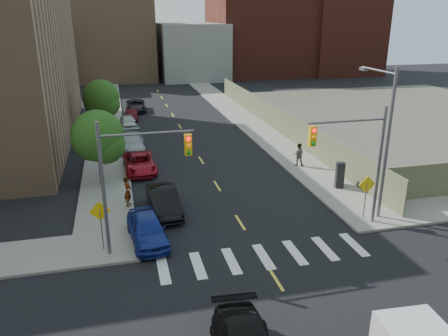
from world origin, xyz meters
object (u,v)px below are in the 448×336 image
parked_car_black (164,201)px  pedestrian_east (298,154)px  parked_car_maroon (132,115)px  payphone (340,175)px  parked_car_red (140,163)px  parked_car_grey (136,106)px  mailbox (339,176)px  pedestrian_west (128,192)px  parked_car_blue (147,229)px  parked_car_silver (132,142)px  parked_car_white (128,122)px

parked_car_black → pedestrian_east: bearing=24.2°
parked_car_maroon → payphone: size_ratio=2.01×
parked_car_maroon → pedestrian_east: bearing=-58.3°
parked_car_red → parked_car_black: bearing=-85.3°
parked_car_black → parked_car_grey: (0.00, 30.84, -0.07)m
mailbox → pedestrian_west: (-14.72, -0.08, 0.31)m
parked_car_blue → parked_car_maroon: bearing=83.2°
pedestrian_east → pedestrian_west: bearing=42.9°
parked_car_red → mailbox: 15.12m
payphone → parked_car_grey: bearing=123.7°
parked_car_red → payphone: 15.11m
parked_car_maroon → mailbox: (13.39, -24.72, 0.17)m
parked_car_black → payphone: payphone is taller
parked_car_black → parked_car_grey: bearing=86.8°
parked_car_blue → pedestrian_east: 15.84m
parked_car_silver → payphone: payphone is taller
parked_car_grey → pedestrian_east: size_ratio=2.81×
parked_car_red → parked_car_maroon: size_ratio=1.35×
parked_car_white → mailbox: bearing=-60.2°
parked_car_red → payphone: size_ratio=2.71×
parked_car_maroon → pedestrian_east: size_ratio=2.03×
pedestrian_east → payphone: bearing=124.0°
parked_car_silver → pedestrian_west: size_ratio=2.84×
parked_car_grey → pedestrian_west: bearing=-93.3°
parked_car_black → payphone: bearing=0.6°
parked_car_blue → mailbox: (13.92, 4.83, 0.01)m
mailbox → parked_car_red: bearing=169.2°
pedestrian_west → parked_car_silver: bearing=14.8°
parked_car_red → pedestrian_east: pedestrian_east is taller
parked_car_grey → pedestrian_east: pedestrian_east is taller
parked_car_black → parked_car_red: (-0.97, 7.98, -0.09)m
parked_car_red → pedestrian_east: 12.58m
parked_car_maroon → mailbox: 28.12m
parked_car_white → pedestrian_west: size_ratio=2.13×
mailbox → parked_car_maroon: bearing=133.6°
parked_car_maroon → pedestrian_east: (12.20, -20.14, 0.45)m
parked_car_blue → parked_car_maroon: (0.54, 29.56, -0.15)m
parked_car_maroon → parked_car_grey: 4.81m
parked_car_red → parked_car_grey: parked_car_grey is taller
parked_car_maroon → pedestrian_east: pedestrian_east is taller
mailbox → parked_car_blue: bearing=-145.7°
parked_car_white → pedestrian_west: pedestrian_west is taller
parked_car_blue → parked_car_silver: 17.16m
parked_car_silver → mailbox: bearing=-41.1°
parked_car_silver → pedestrian_east: 14.91m
parked_car_white → parked_car_maroon: (0.54, 3.76, -0.07)m
parked_car_grey → payphone: size_ratio=2.78×
parked_car_silver → parked_car_maroon: size_ratio=1.44×
parked_car_black → parked_car_red: bearing=93.7°
parked_car_black → pedestrian_east: (11.44, 5.95, 0.28)m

